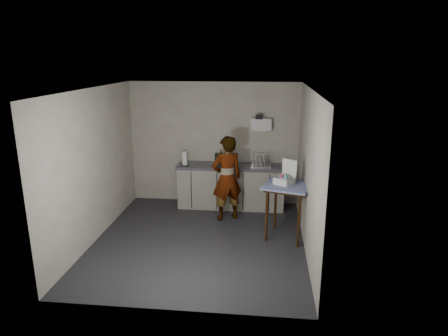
# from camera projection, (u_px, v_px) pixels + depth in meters

# --- Properties ---
(ground) EXTENTS (4.00, 4.00, 0.00)m
(ground) POSITION_uv_depth(u_px,v_px,m) (199.00, 240.00, 6.96)
(ground) COLOR #26252A
(ground) RESTS_ON ground
(wall_back) EXTENTS (3.60, 0.02, 2.60)m
(wall_back) POSITION_uv_depth(u_px,v_px,m) (214.00, 144.00, 8.52)
(wall_back) COLOR #B0A79A
(wall_back) RESTS_ON ground
(wall_right) EXTENTS (0.02, 4.00, 2.60)m
(wall_right) POSITION_uv_depth(u_px,v_px,m) (308.00, 172.00, 6.43)
(wall_right) COLOR #B0A79A
(wall_right) RESTS_ON ground
(wall_left) EXTENTS (0.02, 4.00, 2.60)m
(wall_left) POSITION_uv_depth(u_px,v_px,m) (95.00, 166.00, 6.80)
(wall_left) COLOR #B0A79A
(wall_left) RESTS_ON ground
(ceiling) EXTENTS (3.60, 4.00, 0.01)m
(ceiling) POSITION_uv_depth(u_px,v_px,m) (197.00, 90.00, 6.26)
(ceiling) COLOR white
(ceiling) RESTS_ON wall_back
(kitchen_counter) EXTENTS (2.24, 0.62, 0.91)m
(kitchen_counter) POSITION_uv_depth(u_px,v_px,m) (231.00, 187.00, 8.43)
(kitchen_counter) COLOR black
(kitchen_counter) RESTS_ON ground
(wall_shelf) EXTENTS (0.42, 0.18, 0.37)m
(wall_shelf) POSITION_uv_depth(u_px,v_px,m) (261.00, 124.00, 8.23)
(wall_shelf) COLOR white
(wall_shelf) RESTS_ON ground
(side_table) EXTENTS (0.94, 0.94, 0.98)m
(side_table) POSITION_uv_depth(u_px,v_px,m) (287.00, 191.00, 6.86)
(side_table) COLOR #351C0C
(side_table) RESTS_ON ground
(standing_man) EXTENTS (0.72, 0.63, 1.67)m
(standing_man) POSITION_uv_depth(u_px,v_px,m) (227.00, 178.00, 7.68)
(standing_man) COLOR #B2A593
(standing_man) RESTS_ON ground
(soap_bottle) EXTENTS (0.14, 0.14, 0.34)m
(soap_bottle) POSITION_uv_depth(u_px,v_px,m) (221.00, 157.00, 8.26)
(soap_bottle) COLOR black
(soap_bottle) RESTS_ON kitchen_counter
(soda_can) EXTENTS (0.06, 0.06, 0.11)m
(soda_can) POSITION_uv_depth(u_px,v_px,m) (232.00, 163.00, 8.28)
(soda_can) COLOR red
(soda_can) RESTS_ON kitchen_counter
(dark_bottle) EXTENTS (0.08, 0.08, 0.26)m
(dark_bottle) POSITION_uv_depth(u_px,v_px,m) (216.00, 159.00, 8.28)
(dark_bottle) COLOR black
(dark_bottle) RESTS_ON kitchen_counter
(paper_towel) EXTENTS (0.16, 0.16, 0.29)m
(paper_towel) POSITION_uv_depth(u_px,v_px,m) (185.00, 159.00, 8.26)
(paper_towel) COLOR black
(paper_towel) RESTS_ON kitchen_counter
(dish_rack) EXTENTS (0.42, 0.31, 0.29)m
(dish_rack) POSITION_uv_depth(u_px,v_px,m) (261.00, 163.00, 8.23)
(dish_rack) COLOR white
(dish_rack) RESTS_ON kitchen_counter
(bakery_box) EXTENTS (0.41, 0.41, 0.40)m
(bakery_box) POSITION_uv_depth(u_px,v_px,m) (285.00, 179.00, 6.85)
(bakery_box) COLOR white
(bakery_box) RESTS_ON side_table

